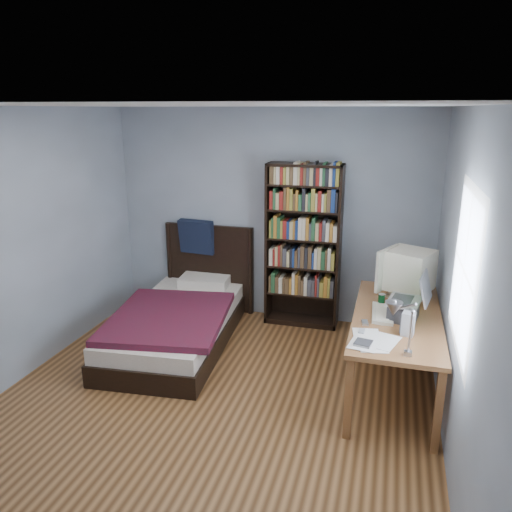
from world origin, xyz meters
name	(u,v)px	position (x,y,z in m)	size (l,w,h in m)	color
room	(210,268)	(0.03, 0.00, 1.25)	(4.20, 4.24, 2.50)	#513117
desk	(395,326)	(1.50, 1.17, 0.42)	(0.75, 1.74, 0.73)	brown
crt_monitor	(407,271)	(1.57, 1.17, 1.00)	(0.56, 0.52, 0.48)	beige
laptop	(406,307)	(1.57, 0.63, 0.85)	(0.40, 0.39, 0.42)	#2D2D30
desk_lamp	(397,314)	(1.47, -0.40, 1.19)	(0.22, 0.48, 0.57)	#99999E
keyboard	(382,314)	(1.38, 0.66, 0.75)	(0.17, 0.45, 0.03)	#BBB59C
speaker	(408,324)	(1.58, 0.31, 0.83)	(0.10, 0.10, 0.19)	#949497
soda_can	(381,300)	(1.36, 0.89, 0.79)	(0.06, 0.06, 0.11)	#073618
mouse	(396,304)	(1.49, 0.92, 0.75)	(0.06, 0.11, 0.04)	silver
phone_silver	(365,323)	(1.24, 0.43, 0.74)	(0.05, 0.10, 0.02)	#AFAFB4
phone_grey	(362,331)	(1.23, 0.25, 0.74)	(0.05, 0.09, 0.02)	#949497
external_drive	(363,344)	(1.26, 0.02, 0.74)	(0.13, 0.13, 0.03)	#949497
bookshelf	(303,246)	(0.43, 1.94, 0.95)	(0.85, 0.30, 1.90)	black
bed	(180,318)	(-0.78, 1.12, 0.25)	(1.34, 2.24, 1.16)	black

